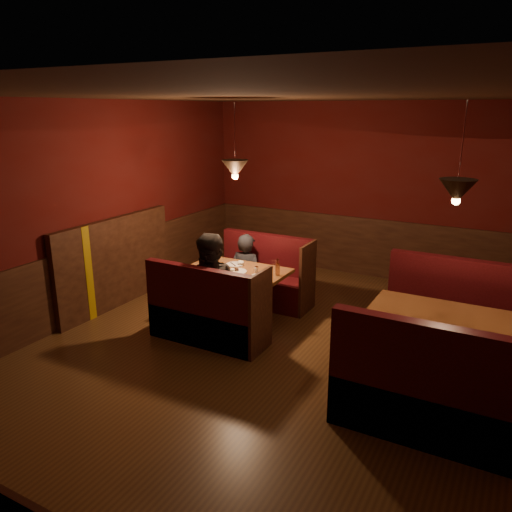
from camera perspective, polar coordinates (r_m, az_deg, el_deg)
The scene contains 9 objects.
room at distance 5.55m, azimuth 1.37°, elevation -1.62°, with size 6.02×7.02×2.92m.
main_table at distance 6.68m, azimuth -2.16°, elevation -2.92°, with size 1.34×0.82×0.94m.
main_bench_far at distance 7.38m, azimuth 0.98°, elevation -2.92°, with size 1.48×0.53×1.01m.
main_bench_near at distance 6.16m, azimuth -5.65°, elevation -7.06°, with size 1.48×0.53×1.01m.
second_table at distance 5.37m, azimuth 20.34°, elevation -8.50°, with size 1.44×0.92×0.81m.
second_bench_far at distance 6.24m, azimuth 21.65°, elevation -7.48°, with size 1.59×0.59×1.14m.
second_bench_near at distance 4.72m, azimuth 18.77°, elevation -15.27°, with size 1.59×0.59×1.14m.
diner_a at distance 7.25m, azimuth -1.12°, elevation -0.13°, with size 0.51×0.34×1.40m, color black.
diner_b at distance 6.16m, azimuth -4.84°, elevation -1.90°, with size 0.81×0.63×1.67m, color black.
Camera 1 is at (2.12, -4.65, 2.78)m, focal length 35.00 mm.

